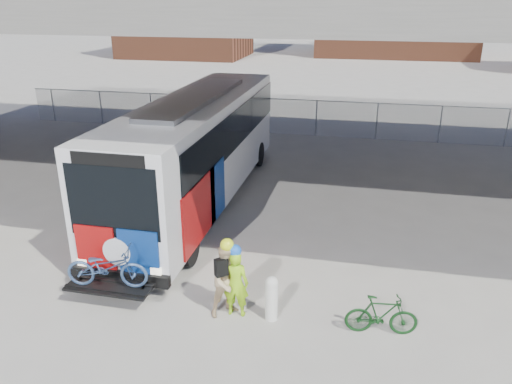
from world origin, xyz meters
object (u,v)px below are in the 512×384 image
(bollard, at_px, (271,297))
(cyclist_hivis, at_px, (236,282))
(cyclist_tan, at_px, (228,279))
(bus, at_px, (198,142))
(bike_parked, at_px, (381,315))

(bollard, relative_size, cyclist_hivis, 0.61)
(cyclist_tan, bearing_deg, bus, 71.62)
(cyclist_tan, height_order, bike_parked, cyclist_tan)
(bus, relative_size, cyclist_tan, 6.94)
(bus, bearing_deg, bike_parked, -45.87)
(bus, xyz_separation_m, cyclist_tan, (2.78, -6.31, -1.22))
(bollard, distance_m, cyclist_tan, 1.04)
(bus, height_order, cyclist_hivis, bus)
(bus, distance_m, cyclist_hivis, 7.08)
(bollard, distance_m, cyclist_hivis, 0.85)
(bus, xyz_separation_m, bollard, (3.77, -6.31, -1.53))
(bus, xyz_separation_m, cyclist_hivis, (2.96, -6.31, -1.26))
(bike_parked, bearing_deg, bollard, 83.17)
(bollard, xyz_separation_m, bike_parked, (2.36, 0.00, -0.11))
(bus, height_order, bollard, bus)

